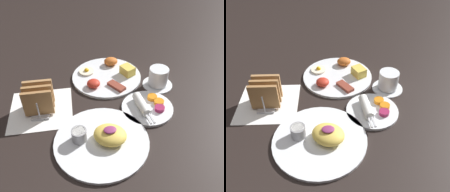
# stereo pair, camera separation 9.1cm
# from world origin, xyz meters

# --- Properties ---
(ground_plane) EXTENTS (3.00, 3.00, 0.00)m
(ground_plane) POSITION_xyz_m (0.00, 0.00, 0.00)
(ground_plane) COLOR black
(napkin_flat) EXTENTS (0.22, 0.22, 0.00)m
(napkin_flat) POSITION_xyz_m (-0.18, 0.06, 0.00)
(napkin_flat) COLOR white
(napkin_flat) RESTS_ON ground_plane
(plate_breakfast) EXTENTS (0.29, 0.29, 0.05)m
(plate_breakfast) POSITION_xyz_m (0.09, 0.22, 0.01)
(plate_breakfast) COLOR white
(plate_breakfast) RESTS_ON ground_plane
(plate_condiments) EXTENTS (0.19, 0.20, 0.04)m
(plate_condiments) POSITION_xyz_m (0.20, 0.00, 0.01)
(plate_condiments) COLOR white
(plate_condiments) RESTS_ON ground_plane
(plate_foreground) EXTENTS (0.30, 0.30, 0.06)m
(plate_foreground) POSITION_xyz_m (0.02, -0.13, 0.01)
(plate_foreground) COLOR white
(plate_foreground) RESTS_ON ground_plane
(toast_rack) EXTENTS (0.10, 0.12, 0.10)m
(toast_rack) POSITION_xyz_m (-0.18, 0.06, 0.05)
(toast_rack) COLOR #B7B7BC
(toast_rack) RESTS_ON ground_plane
(coffee_cup) EXTENTS (0.12, 0.12, 0.08)m
(coffee_cup) POSITION_xyz_m (0.28, 0.13, 0.04)
(coffee_cup) COLOR white
(coffee_cup) RESTS_ON ground_plane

